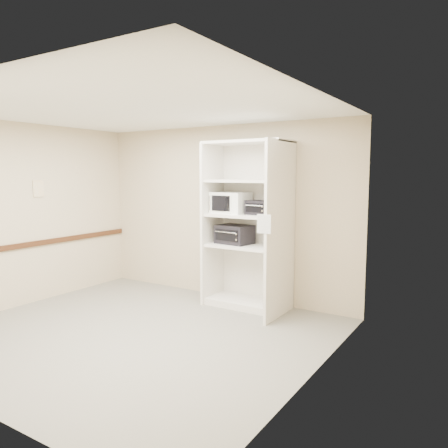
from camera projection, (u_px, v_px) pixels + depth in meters
The scene contains 12 objects.
floor at pixel (136, 333), 5.37m from camera, with size 4.50×4.00×0.01m, color slate.
ceiling at pixel (130, 109), 5.06m from camera, with size 4.50×4.00×0.01m, color white.
wall_back at pixel (222, 212), 6.90m from camera, with size 4.50×0.02×2.70m, color #CDB395.
wall_left at pixel (20, 215), 6.41m from camera, with size 0.02×4.00×2.70m, color #CDB395.
wall_right at pixel (312, 239), 4.03m from camera, with size 0.02×4.00×2.70m, color #CDB395.
shelving_unit at pixel (250, 231), 6.32m from camera, with size 1.24×0.92×2.42m.
microwave at pixel (231, 203), 6.48m from camera, with size 0.52×0.40×0.31m, color white.
toaster_oven_upper at pixel (260, 208), 6.24m from camera, with size 0.35×0.27×0.20m, color black.
toaster_oven_lower at pixel (235, 234), 6.49m from camera, with size 0.50×0.38×0.28m, color black.
paper_sign at pixel (264, 224), 5.49m from camera, with size 0.19×0.01×0.24m, color white.
chair_rail at pixel (23, 245), 6.45m from camera, with size 0.04×3.98×0.08m, color #3A1D0E.
wall_poster at pixel (38, 189), 6.62m from camera, with size 0.01×0.18×0.25m, color silver.
Camera 1 is at (3.68, -3.81, 1.94)m, focal length 35.00 mm.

